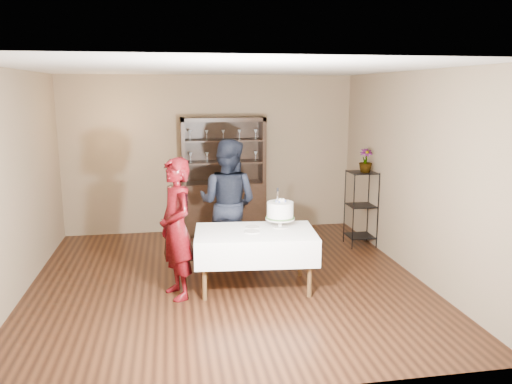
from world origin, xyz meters
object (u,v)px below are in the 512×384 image
Objects in this scene: plant_etagere at (361,205)px; man at (228,203)px; woman at (176,229)px; cake at (280,211)px; cake_table at (255,245)px; potted_plant at (366,161)px; china_hutch at (224,196)px.

plant_etagere is 2.27m from man.
man is (0.73, 1.02, 0.05)m from woman.
cake reaches higher than plant_etagere.
cake_table is 0.92× the size of woman.
man is 4.89× the size of potted_plant.
woman is at bearing -173.62° from cake_table.
cake_table is (0.12, -2.51, -0.10)m from china_hutch.
man reaches higher than potted_plant.
potted_plant is at bearing 38.27° from cake.
woman is at bearing -169.70° from cake.
man is at bearing -166.00° from plant_etagere.
man is 3.50× the size of cake.
man is (-0.11, -1.60, 0.23)m from china_hutch.
man is at bearing 126.36° from cake.
china_hutch reaches higher than man.
plant_etagere is at bearing 36.75° from cake_table.
woman is at bearing 83.25° from man.
potted_plant is (1.64, 1.29, 0.43)m from cake.
plant_etagere is at bearing 39.54° from cake.
woman is at bearing -151.75° from plant_etagere.
man is (-0.23, 0.91, 0.34)m from cake_table.
plant_etagere is at bearing 97.15° from woman.
cake is (-1.61, -1.33, 0.29)m from plant_etagere.
china_hutch is 1.67× the size of plant_etagere.
potted_plant is at bearing 35.67° from cake_table.
cake_table is 4.22× the size of potted_plant.
china_hutch is at bearing 153.17° from plant_etagere.
plant_etagere is 2.44m from cake_table.
china_hutch reaches higher than potted_plant.
plant_etagere is at bearing -137.27° from man.
china_hutch is at bearing 152.69° from potted_plant.
woman reaches higher than potted_plant.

